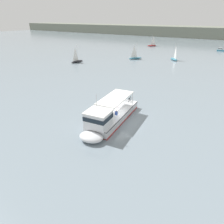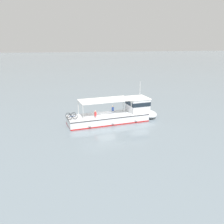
{
  "view_description": "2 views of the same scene",
  "coord_description": "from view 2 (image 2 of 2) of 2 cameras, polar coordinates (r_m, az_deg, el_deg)",
  "views": [
    {
      "loc": [
        13.54,
        -21.61,
        13.29
      ],
      "look_at": [
        -0.8,
        -0.72,
        1.4
      ],
      "focal_mm": 32.64,
      "sensor_mm": 36.0,
      "label": 1
    },
    {
      "loc": [
        -31.48,
        5.43,
        10.75
      ],
      "look_at": [
        -0.8,
        -0.72,
        1.4
      ],
      "focal_mm": 38.78,
      "sensor_mm": 36.0,
      "label": 2
    }
  ],
  "objects": [
    {
      "name": "ferry_main",
      "position": [
        33.11,
        1.66,
        -0.47
      ],
      "size": [
        4.99,
        13.03,
        5.32
      ],
      "color": "silver",
      "rests_on": "ground"
    },
    {
      "name": "ground_plane",
      "position": [
        33.7,
        -1.47,
        -1.97
      ],
      "size": [
        400.0,
        400.0,
        0.0
      ],
      "primitive_type": "plane",
      "color": "gray"
    }
  ]
}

